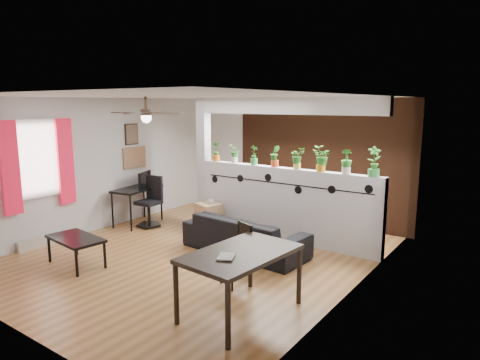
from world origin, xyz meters
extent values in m
cube|color=brown|center=(0.00, 0.00, -0.05)|extent=(6.30, 7.10, 0.10)
cube|color=#B7B7BA|center=(0.00, 3.02, 1.30)|extent=(6.30, 0.04, 2.90)
cube|color=#B7B7BA|center=(0.00, -3.02, 1.30)|extent=(6.30, 0.04, 2.90)
cube|color=#B7B7BA|center=(-2.62, 0.00, 1.30)|extent=(0.04, 7.10, 2.90)
cube|color=#B7B7BA|center=(2.62, 0.00, 1.30)|extent=(0.04, 7.10, 2.90)
cube|color=white|center=(0.00, 0.00, 2.65)|extent=(6.30, 7.10, 0.10)
cube|color=#BCBCC1|center=(0.80, 1.50, 0.68)|extent=(3.60, 0.18, 1.35)
cube|color=silver|center=(0.80, 1.50, 2.45)|extent=(3.60, 0.18, 0.30)
cube|color=#BCBCC1|center=(-1.11, 1.50, 1.30)|extent=(0.22, 0.20, 2.60)
cube|color=#9C502D|center=(0.80, 2.97, 1.30)|extent=(3.90, 0.05, 2.60)
cube|color=black|center=(0.80, 1.40, 1.08)|extent=(3.31, 0.01, 0.02)
cylinder|color=black|center=(-0.75, 1.40, 1.00)|extent=(0.14, 0.01, 0.14)
cylinder|color=black|center=(-0.13, 1.40, 1.08)|extent=(0.14, 0.01, 0.14)
cylinder|color=black|center=(0.49, 1.40, 1.16)|extent=(0.14, 0.01, 0.14)
cylinder|color=black|center=(1.11, 1.40, 1.00)|extent=(0.14, 0.01, 0.14)
cylinder|color=black|center=(1.73, 1.40, 1.08)|extent=(0.14, 0.01, 0.14)
cylinder|color=black|center=(2.35, 1.40, 1.16)|extent=(0.14, 0.01, 0.14)
cube|color=white|center=(-2.58, -1.20, 1.55)|extent=(0.02, 0.95, 1.25)
cube|color=silver|center=(-2.57, -1.20, 1.55)|extent=(0.04, 1.05, 1.35)
cube|color=red|center=(-2.53, -1.70, 1.45)|extent=(0.06, 0.30, 1.55)
cube|color=red|center=(-2.53, -0.70, 1.45)|extent=(0.06, 0.30, 1.55)
cube|color=beige|center=(-2.54, -1.20, 0.09)|extent=(0.08, 1.00, 0.18)
cube|color=#875E41|center=(-2.58, 0.95, 1.35)|extent=(0.03, 0.60, 0.45)
cube|color=#8C7259|center=(-2.58, 0.90, 1.85)|extent=(0.03, 0.30, 0.40)
cube|color=black|center=(-2.58, 0.90, 1.85)|extent=(0.02, 0.34, 0.44)
cylinder|color=black|center=(-0.80, -0.30, 2.50)|extent=(0.04, 0.04, 0.20)
cylinder|color=black|center=(-0.80, -0.30, 2.35)|extent=(0.18, 0.18, 0.10)
sphere|color=white|center=(-0.80, -0.30, 2.26)|extent=(0.17, 0.17, 0.17)
cube|color=black|center=(-0.48, -0.18, 2.34)|extent=(0.55, 0.29, 0.01)
cube|color=black|center=(-0.92, 0.02, 2.34)|extent=(0.29, 0.55, 0.01)
cube|color=black|center=(-1.12, -0.42, 2.34)|extent=(0.55, 0.29, 0.01)
cube|color=black|center=(-0.68, -0.62, 2.34)|extent=(0.29, 0.55, 0.01)
cylinder|color=#CF6718|center=(-0.78, 1.50, 1.41)|extent=(0.14, 0.14, 0.12)
imported|color=#195618|center=(-0.78, 1.50, 1.60)|extent=(0.25, 0.24, 0.30)
cylinder|color=silver|center=(-0.33, 1.50, 1.41)|extent=(0.12, 0.12, 0.12)
imported|color=#195618|center=(-0.33, 1.50, 1.58)|extent=(0.17, 0.19, 0.26)
cylinder|color=#349145|center=(0.12, 1.50, 1.41)|extent=(0.13, 0.13, 0.12)
imported|color=#195618|center=(0.12, 1.50, 1.59)|extent=(0.20, 0.16, 0.28)
cylinder|color=#B83F1D|center=(0.57, 1.50, 1.41)|extent=(0.14, 0.14, 0.12)
imported|color=#195618|center=(0.57, 1.50, 1.60)|extent=(0.25, 0.24, 0.30)
cylinder|color=gold|center=(1.03, 1.50, 1.41)|extent=(0.13, 0.13, 0.12)
imported|color=#195618|center=(1.03, 1.50, 1.59)|extent=(0.23, 0.24, 0.28)
cylinder|color=orange|center=(1.48, 1.50, 1.41)|extent=(0.16, 0.16, 0.12)
imported|color=#195618|center=(1.48, 1.50, 1.62)|extent=(0.27, 0.25, 0.33)
cylinder|color=silver|center=(1.93, 1.50, 1.41)|extent=(0.14, 0.14, 0.12)
imported|color=#195618|center=(1.93, 1.50, 1.60)|extent=(0.25, 0.23, 0.31)
cylinder|color=#328A3E|center=(2.38, 1.50, 1.41)|extent=(0.18, 0.18, 0.12)
imported|color=#195618|center=(2.38, 1.50, 1.64)|extent=(0.32, 0.30, 0.38)
imported|color=black|center=(0.57, 0.55, 0.30)|extent=(2.11, 0.94, 0.60)
cube|color=tan|center=(-0.72, 1.16, 0.28)|extent=(0.56, 0.53, 0.56)
imported|color=gray|center=(-0.67, 1.16, 0.60)|extent=(0.12, 0.12, 0.09)
cube|color=black|center=(-2.25, 0.70, 0.75)|extent=(0.70, 1.13, 0.04)
cylinder|color=black|center=(-2.41, 0.18, 0.36)|extent=(0.04, 0.04, 0.73)
cylinder|color=black|center=(-1.94, 0.25, 0.36)|extent=(0.04, 0.04, 0.73)
cylinder|color=black|center=(-2.56, 1.15, 0.36)|extent=(0.04, 0.04, 0.73)
cylinder|color=black|center=(-2.09, 1.22, 0.36)|extent=(0.04, 0.04, 0.73)
imported|color=black|center=(-2.25, 0.85, 0.86)|extent=(0.31, 0.17, 0.18)
cylinder|color=black|center=(-1.90, 0.68, 0.04)|extent=(0.53, 0.53, 0.04)
cylinder|color=black|center=(-1.90, 0.68, 0.26)|extent=(0.06, 0.06, 0.45)
cube|color=black|center=(-1.90, 0.68, 0.51)|extent=(0.46, 0.46, 0.07)
cube|color=black|center=(-1.91, 0.87, 0.79)|extent=(0.41, 0.09, 0.49)
cube|color=black|center=(1.74, -1.24, 0.75)|extent=(0.98, 1.49, 0.05)
cylinder|color=black|center=(1.30, -1.87, 0.36)|extent=(0.06, 0.06, 0.73)
cylinder|color=black|center=(2.08, -1.94, 0.36)|extent=(0.06, 0.06, 0.73)
cylinder|color=black|center=(1.41, -0.54, 0.36)|extent=(0.06, 0.06, 0.73)
cylinder|color=black|center=(2.19, -0.60, 0.36)|extent=(0.06, 0.06, 0.73)
imported|color=gray|center=(1.64, -1.54, 0.79)|extent=(0.27, 0.30, 0.02)
cube|color=black|center=(1.21, -0.61, 0.41)|extent=(0.45, 0.45, 0.03)
cube|color=black|center=(1.27, -0.47, 0.64)|extent=(0.32, 0.15, 0.44)
cube|color=black|center=(1.02, -0.70, 0.21)|extent=(0.03, 0.03, 0.41)
cube|color=black|center=(1.30, -0.80, 0.21)|extent=(0.03, 0.03, 0.41)
cube|color=black|center=(1.13, -0.42, 0.42)|extent=(0.03, 0.03, 0.85)
cube|color=black|center=(1.40, -0.53, 0.42)|extent=(0.03, 0.03, 0.85)
cube|color=black|center=(-1.24, -1.44, 0.43)|extent=(1.02, 0.64, 0.04)
cylinder|color=black|center=(-1.71, -1.62, 0.20)|extent=(0.04, 0.04, 0.41)
cylinder|color=black|center=(-0.83, -1.72, 0.20)|extent=(0.04, 0.04, 0.41)
cylinder|color=black|center=(-1.66, -1.16, 0.20)|extent=(0.04, 0.04, 0.41)
cylinder|color=black|center=(-0.78, -1.27, 0.20)|extent=(0.04, 0.04, 0.41)
camera|label=1|loc=(4.50, -5.15, 2.49)|focal=32.00mm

